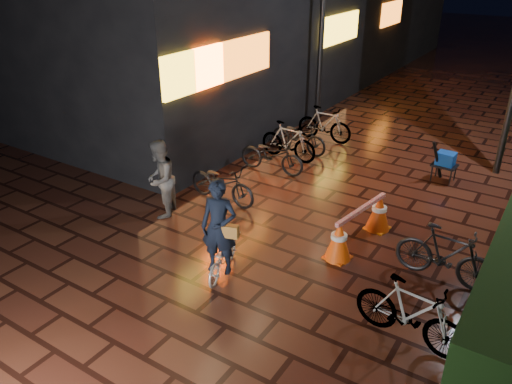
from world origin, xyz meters
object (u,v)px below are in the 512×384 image
Objects in this scene: bystander_person at (160,179)px; cart_assembly at (445,160)px; cyclist at (221,241)px; traffic_barrier at (360,225)px.

cart_assembly is at bearing 114.33° from bystander_person.
cart_assembly is at bearing 69.95° from cyclist.
bystander_person is at bearing 155.47° from cyclist.
traffic_barrier is 1.80× the size of cart_assembly.
traffic_barrier is (3.81, 1.16, -0.43)m from bystander_person.
cyclist is at bearing 42.14° from bystander_person.
bystander_person is at bearing -132.35° from cart_assembly.
traffic_barrier is at bearing -99.07° from cart_assembly.
cart_assembly is (2.14, 5.85, -0.13)m from cyclist.
cyclist is at bearing -110.05° from cart_assembly.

